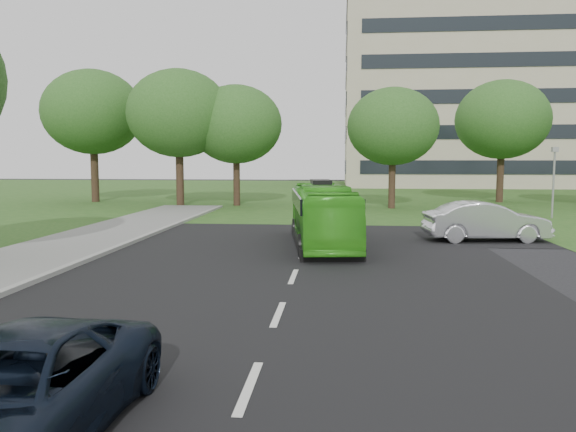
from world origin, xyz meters
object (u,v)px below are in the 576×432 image
Objects in this scene: sedan at (486,221)px; tree_park_c at (393,127)px; office_building at (501,89)px; tree_park_a at (179,114)px; tree_park_f at (93,112)px; tree_park_b at (236,125)px; tree_park_d at (502,120)px; bus at (323,215)px; camera_pole at (554,172)px; suv at (11,394)px.

tree_park_c is at bearing 3.22° from sedan.
office_building is 48.73m from tree_park_a.
tree_park_f is at bearing 170.50° from tree_park_c.
office_building is 7.96× the size of sedan.
tree_park_d is (20.25, 5.10, 0.56)m from tree_park_b.
tree_park_d is at bearing 53.49° from bus.
tree_park_c reaches higher than camera_pole.
office_building is 58.88m from bus.
tree_park_b is 0.92× the size of tree_park_d.
bus is 1.72× the size of sedan.
office_building is 44.23m from camera_pole.
tree_park_b is 22.28m from sedan.
tree_park_d is 1.11× the size of bus.
office_building is at bearing 68.25° from camera_pole.
tree_park_f is (-7.97, 3.44, 0.43)m from tree_park_a.
tree_park_d is 0.92× the size of tree_park_f.
tree_park_f is at bearing 156.66° from tree_park_a.
office_building is at bearing 75.11° from tree_park_d.
office_building is at bearing 71.74° from suv.
tree_park_a is at bearing 42.07° from sedan.
tree_park_d is 43.56m from suv.
tree_park_c is 2.02× the size of camera_pole.
office_building is 8.31× the size of suv.
sedan is (-14.53, -51.96, -11.67)m from office_building.
office_building is 4.81× the size of tree_park_c.
tree_park_c is (15.20, -0.43, -1.03)m from tree_park_a.
office_building reaches higher than sedan.
tree_park_f reaches higher than bus.
tree_park_b is at bearing 149.67° from camera_pole.
sedan is (13.71, -16.80, -5.11)m from tree_park_b.
tree_park_f is at bearing -175.44° from tree_park_d.
tree_park_a is 1.14× the size of bus.
sedan is at bearing 7.37° from bus.
tree_park_b is at bearing 33.18° from sedan.
office_building is 4.63× the size of bus.
office_building reaches higher than suv.
sedan is at bearing -36.95° from tree_park_f.
office_building is at bearing 51.23° from tree_park_b.
camera_pole is (31.87, -9.67, -4.46)m from tree_park_f.
tree_park_f is 32.76m from sedan.
tree_park_b reaches higher than tree_park_c.
office_building is 9.72× the size of camera_pole.
tree_park_f reaches higher than tree_park_c.
tree_park_f is at bearing 152.54° from camera_pole.
office_building reaches higher than tree_park_d.
bus is at bearing -58.20° from tree_park_a.
tree_park_f is 2.17× the size of suv.
tree_park_d reaches higher than bus.
suv is (-7.41, -33.45, -4.99)m from tree_park_c.
tree_park_f is (-11.98, 2.53, 1.18)m from tree_park_b.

